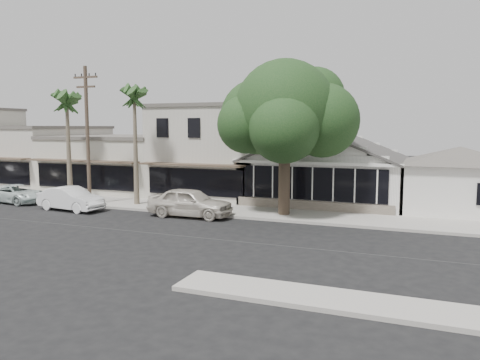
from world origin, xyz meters
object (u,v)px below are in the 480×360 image
at_px(car_0, 190,202).
at_px(shade_tree, 285,114).
at_px(car_2, 17,194).
at_px(car_1, 71,199).
at_px(utility_pole, 87,133).

relative_size(car_0, shade_tree, 0.55).
bearing_deg(car_2, car_0, -84.52).
bearing_deg(car_2, car_1, -94.07).
distance_m(utility_pole, car_2, 7.00).
height_order(utility_pole, shade_tree, utility_pole).
relative_size(car_1, car_2, 0.99).
distance_m(utility_pole, car_1, 4.38).
relative_size(utility_pole, car_0, 1.82).
relative_size(utility_pole, car_2, 2.01).
bearing_deg(car_0, utility_pole, 83.11).
xyz_separation_m(car_1, car_2, (-5.49, 0.94, -0.11)).
height_order(utility_pole, car_0, utility_pole).
relative_size(car_2, shade_tree, 0.50).
height_order(car_2, shade_tree, shade_tree).
bearing_deg(utility_pole, car_2, -172.72).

